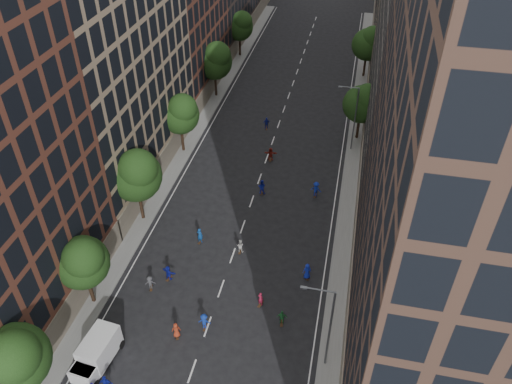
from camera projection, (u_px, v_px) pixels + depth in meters
ground at (266, 161)px, 64.73m from camera, size 240.00×240.00×0.00m
sidewalk_left at (195, 122)px, 72.42m from camera, size 4.00×105.00×0.15m
sidewalk_right at (362, 140)px, 68.44m from camera, size 4.00×105.00×0.15m
bldg_left_b at (85, 35)px, 53.49m from camera, size 14.00×26.00×34.00m
bldg_right_a at (488, 184)px, 31.25m from camera, size 14.00×30.00×36.00m
bldg_right_b at (445, 37)px, 54.41m from camera, size 14.00×28.00×33.00m
tree_left_0 at (14, 358)px, 35.14m from camera, size 5.20×5.20×8.83m
tree_left_1 at (83, 261)px, 43.07m from camera, size 4.80×4.80×8.21m
tree_left_2 at (136, 174)px, 51.75m from camera, size 5.60×5.60×9.45m
tree_left_3 at (181, 113)px, 62.83m from camera, size 5.00×5.00×8.58m
tree_left_4 at (215, 60)px, 74.91m from camera, size 5.40×5.40×9.08m
tree_left_5 at (240, 25)px, 87.45m from camera, size 4.80×4.80×8.33m
tree_right_a at (363, 103)px, 65.37m from camera, size 5.00×5.00×8.39m
tree_right_b at (369, 43)px, 80.49m from camera, size 5.20×5.20×8.83m
streetlamp_near at (327, 325)px, 38.34m from camera, size 2.64×0.22×9.06m
streetlamp_far at (354, 115)px, 63.64m from camera, size 2.64×0.22×9.06m
cargo_van at (96, 353)px, 40.75m from camera, size 2.76×5.02×2.57m
skater_3 at (204, 322)px, 43.80m from camera, size 1.14×0.71×1.70m
skater_4 at (106, 384)px, 39.06m from camera, size 1.13×0.61×1.84m
skater_6 at (176, 330)px, 43.13m from camera, size 0.92×0.77×1.61m
skater_7 at (261, 299)px, 45.85m from camera, size 0.66×0.54×1.57m
skater_8 at (240, 246)px, 51.28m from camera, size 0.78×0.62×1.55m
skater_9 at (150, 283)px, 47.42m from camera, size 1.10×0.85×1.50m
skater_10 at (282, 318)px, 44.21m from camera, size 0.96×0.47×1.59m
skater_11 at (168, 273)px, 48.33m from camera, size 1.58×0.89×1.62m
skater_12 at (307, 272)px, 48.39m from camera, size 1.01×0.85×1.77m
skater_13 at (200, 236)px, 52.31m from camera, size 0.76×0.59×1.83m
skater_14 at (262, 187)px, 58.80m from camera, size 0.94×0.75×1.87m
skater_15 at (316, 190)px, 58.39m from camera, size 1.38×0.97×1.94m
skater_16 at (267, 124)px, 70.44m from camera, size 1.09×0.68×1.72m
skater_17 at (271, 154)px, 64.30m from camera, size 1.69×0.70×1.77m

